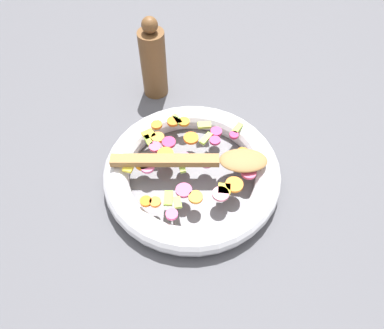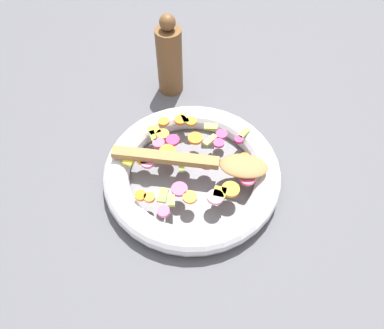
# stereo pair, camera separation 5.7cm
# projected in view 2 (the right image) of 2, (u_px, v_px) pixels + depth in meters

# --- Properties ---
(ground_plane) EXTENTS (4.00, 4.00, 0.00)m
(ground_plane) POSITION_uv_depth(u_px,v_px,m) (192.00, 180.00, 0.74)
(ground_plane) COLOR #4C4C51
(skillet) EXTENTS (0.34, 0.34, 0.05)m
(skillet) POSITION_uv_depth(u_px,v_px,m) (192.00, 173.00, 0.73)
(skillet) COLOR slate
(skillet) RESTS_ON ground_plane
(chopped_vegetables) EXTENTS (0.26, 0.24, 0.01)m
(chopped_vegetables) POSITION_uv_depth(u_px,v_px,m) (188.00, 158.00, 0.71)
(chopped_vegetables) COLOR orange
(chopped_vegetables) RESTS_ON skillet
(wooden_spoon) EXTENTS (0.28, 0.17, 0.01)m
(wooden_spoon) POSITION_uv_depth(u_px,v_px,m) (206.00, 162.00, 0.69)
(wooden_spoon) COLOR olive
(wooden_spoon) RESTS_ON chopped_vegetables
(pepper_mill) EXTENTS (0.06, 0.06, 0.19)m
(pepper_mill) POSITION_uv_depth(u_px,v_px,m) (170.00, 59.00, 0.83)
(pepper_mill) COLOR brown
(pepper_mill) RESTS_ON ground_plane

